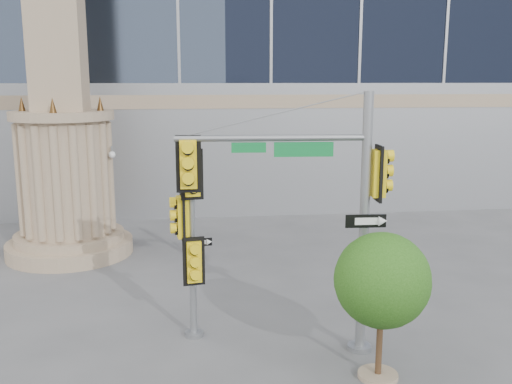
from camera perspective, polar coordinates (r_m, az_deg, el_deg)
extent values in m
plane|color=#545456|center=(13.04, 1.79, -16.98)|extent=(120.00, 120.00, 0.00)
cylinder|color=tan|center=(21.61, -18.06, -5.24)|extent=(4.40, 4.40, 0.50)
cylinder|color=tan|center=(21.50, -18.12, -4.22)|extent=(3.80, 3.80, 0.30)
cylinder|color=tan|center=(21.05, -18.47, 1.43)|extent=(3.00, 3.00, 4.00)
cylinder|color=tan|center=(20.82, -18.84, 7.27)|extent=(3.50, 3.50, 0.30)
cone|color=#472D14|center=(20.58, -15.33, 8.55)|extent=(0.24, 0.24, 0.50)
cone|color=#472D14|center=(21.10, -22.40, 8.17)|extent=(0.24, 0.24, 0.50)
cylinder|color=slate|center=(13.90, 10.30, -15.01)|extent=(0.55, 0.55, 0.12)
cylinder|color=slate|center=(12.90, 10.74, -3.36)|extent=(0.22, 0.22, 5.91)
cylinder|color=slate|center=(12.19, 1.58, 5.42)|extent=(4.14, 0.37, 0.14)
cube|color=#0E7B35|center=(12.28, 4.80, 4.27)|extent=(1.28, 0.11, 0.32)
cube|color=yellow|center=(12.22, -6.76, 2.79)|extent=(0.56, 0.31, 1.23)
cube|color=yellow|center=(12.73, 12.14, 1.83)|extent=(0.31, 0.56, 1.23)
cube|color=black|center=(12.73, 10.92, -2.87)|extent=(0.91, 0.08, 0.30)
cube|color=#A8170F|center=(12.91, 10.81, -5.84)|extent=(0.32, 0.05, 0.45)
cylinder|color=slate|center=(14.42, -6.21, -13.89)|extent=(0.45, 0.45, 0.11)
cylinder|color=slate|center=(13.61, -6.41, -5.14)|extent=(0.17, 0.17, 4.69)
cube|color=yellow|center=(13.04, -6.43, 1.75)|extent=(0.55, 0.33, 1.17)
cube|color=yellow|center=(13.42, -7.34, -2.50)|extent=(0.33, 0.55, 1.17)
cube|color=yellow|center=(13.53, -6.24, -6.90)|extent=(0.55, 0.33, 1.17)
cube|color=black|center=(13.52, -5.63, -5.03)|extent=(0.58, 0.11, 0.19)
cylinder|color=tan|center=(12.84, 12.09, -17.47)|extent=(0.84, 0.84, 0.09)
cylinder|color=#382314|center=(12.49, 12.24, -14.26)|extent=(0.13, 0.13, 1.68)
sphere|color=#205012|center=(11.99, 12.50, -8.59)|extent=(1.96, 1.96, 1.96)
sphere|color=#205012|center=(12.43, 13.94, -9.31)|extent=(1.22, 1.22, 1.22)
sphere|color=#205012|center=(11.76, 11.31, -10.16)|extent=(1.03, 1.03, 1.03)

